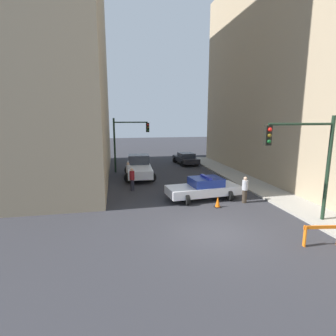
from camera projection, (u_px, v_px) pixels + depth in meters
name	position (u px, v px, depth m)	size (l,w,h in m)	color
ground_plane	(215.00, 233.00, 11.99)	(120.00, 120.00, 0.00)	#2D2D33
sidewalk_right	(331.00, 222.00, 13.18)	(2.40, 44.00, 0.12)	#9E998E
building_corner_left	(12.00, 23.00, 20.78)	(14.00, 20.00, 25.18)	tan
traffic_light_near	(309.00, 154.00, 12.49)	(3.64, 0.35, 5.20)	black
traffic_light_far	(126.00, 137.00, 25.08)	(3.44, 0.35, 5.20)	black
police_car	(204.00, 188.00, 17.00)	(4.87, 2.68, 1.52)	white
white_truck	(139.00, 167.00, 23.23)	(2.81, 5.49, 1.90)	silver
parked_car_near	(186.00, 158.00, 29.83)	(2.52, 4.44, 1.31)	black
pedestrian_crossing	(132.00, 179.00, 18.90)	(0.50, 0.50, 1.66)	black
pedestrian_corner	(128.00, 172.00, 21.40)	(0.48, 0.48, 1.66)	black
pedestrian_sidewalk	(245.00, 189.00, 16.19)	(0.46, 0.46, 1.66)	#382D23
barrier_mid	(322.00, 232.00, 10.69)	(1.59, 0.39, 0.90)	orange
traffic_cone	(218.00, 202.00, 15.45)	(0.36, 0.36, 0.66)	black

